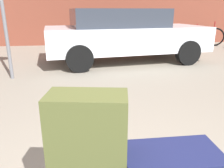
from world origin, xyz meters
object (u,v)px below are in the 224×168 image
at_px(bicycle_leaning, 201,36).
at_px(bollard_kerb_near, 169,43).
at_px(suitcase_olive_front_left, 89,152).
at_px(parked_car, 124,34).
at_px(bollard_kerb_mid, 203,43).
at_px(no_parking_sign, 2,2).

bearing_deg(bicycle_leaning, bollard_kerb_near, -146.63).
distance_m(suitcase_olive_front_left, parked_car, 5.31).
bearing_deg(bollard_kerb_mid, parked_car, -156.70).
relative_size(bollard_kerb_mid, no_parking_sign, 0.23).
distance_m(suitcase_olive_front_left, bicycle_leaning, 9.13).
bearing_deg(bollard_kerb_mid, no_parking_sign, -154.90).
distance_m(parked_car, bicycle_leaning, 4.50).
distance_m(suitcase_olive_front_left, bollard_kerb_near, 7.18).
height_order(parked_car, bicycle_leaning, parked_car).
bearing_deg(parked_car, no_parking_sign, -152.87).
relative_size(parked_car, no_parking_sign, 1.81).
relative_size(suitcase_olive_front_left, parked_car, 0.14).
bearing_deg(no_parking_sign, bicycle_leaning, 31.73).
xyz_separation_m(parked_car, bicycle_leaning, (3.68, 2.56, -0.39)).
bearing_deg(bollard_kerb_mid, bicycle_leaning, 64.83).
distance_m(parked_car, bollard_kerb_mid, 3.42).
distance_m(bicycle_leaning, bollard_kerb_mid, 1.35).
relative_size(suitcase_olive_front_left, bollard_kerb_near, 1.15).
bearing_deg(suitcase_olive_front_left, bicycle_leaning, 68.22).
height_order(bicycle_leaning, bollard_kerb_near, bicycle_leaning).
height_order(bicycle_leaning, bollard_kerb_mid, bicycle_leaning).
height_order(suitcase_olive_front_left, bollard_kerb_near, suitcase_olive_front_left).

